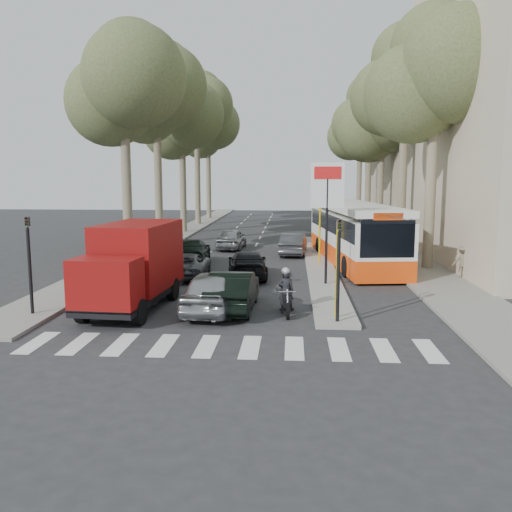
% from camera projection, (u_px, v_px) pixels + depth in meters
% --- Properties ---
extents(ground, '(120.00, 120.00, 0.00)m').
position_uv_depth(ground, '(245.00, 313.00, 19.98)').
color(ground, '#28282B').
rests_on(ground, ground).
extents(sidewalk_right, '(3.20, 70.00, 0.12)m').
position_uv_depth(sidewalk_right, '(377.00, 237.00, 44.08)').
color(sidewalk_right, gray).
rests_on(sidewalk_right, ground).
extents(median_left, '(2.40, 64.00, 0.12)m').
position_uv_depth(median_left, '(183.00, 232.00, 48.13)').
color(median_left, gray).
rests_on(median_left, ground).
extents(traffic_island, '(1.50, 26.00, 0.16)m').
position_uv_depth(traffic_island, '(319.00, 264.00, 30.61)').
color(traffic_island, gray).
rests_on(traffic_island, ground).
extents(building_far, '(11.00, 20.00, 16.00)m').
position_uv_depth(building_far, '(438.00, 144.00, 51.34)').
color(building_far, '#B7A88E').
rests_on(building_far, ground).
extents(billboard, '(1.50, 12.10, 5.60)m').
position_uv_depth(billboard, '(327.00, 205.00, 24.15)').
color(billboard, yellow).
rests_on(billboard, ground).
extents(traffic_light_island, '(0.16, 0.41, 3.60)m').
position_uv_depth(traffic_light_island, '(339.00, 253.00, 17.92)').
color(traffic_light_island, black).
rests_on(traffic_light_island, ground).
extents(traffic_light_left, '(0.16, 0.41, 3.60)m').
position_uv_depth(traffic_light_left, '(29.00, 248.00, 19.13)').
color(traffic_light_left, black).
rests_on(traffic_light_left, ground).
extents(tree_l_a, '(7.40, 7.20, 14.10)m').
position_uv_depth(tree_l_a, '(126.00, 81.00, 30.93)').
color(tree_l_a, '#6B604C').
rests_on(tree_l_a, ground).
extents(tree_l_b, '(7.40, 7.20, 14.88)m').
position_uv_depth(tree_l_b, '(158.00, 90.00, 38.73)').
color(tree_l_b, '#6B604C').
rests_on(tree_l_b, ground).
extents(tree_l_c, '(7.40, 7.20, 13.71)m').
position_uv_depth(tree_l_c, '(183.00, 117.00, 46.76)').
color(tree_l_c, '#6B604C').
rests_on(tree_l_c, ground).
extents(tree_l_d, '(7.40, 7.20, 15.66)m').
position_uv_depth(tree_l_d, '(198.00, 108.00, 54.41)').
color(tree_l_d, '#6B604C').
rests_on(tree_l_d, ground).
extents(tree_l_e, '(7.40, 7.20, 14.49)m').
position_uv_depth(tree_l_e, '(209.00, 126.00, 62.47)').
color(tree_l_e, '#6B604C').
rests_on(tree_l_e, ground).
extents(tree_r_a, '(7.40, 7.20, 14.10)m').
position_uv_depth(tree_r_a, '(438.00, 70.00, 27.83)').
color(tree_r_a, '#6B604C').
rests_on(tree_r_a, ground).
extents(tree_r_b, '(7.40, 7.20, 15.27)m').
position_uv_depth(tree_r_b, '(408.00, 77.00, 35.57)').
color(tree_r_b, '#6B604C').
rests_on(tree_r_b, ground).
extents(tree_r_c, '(7.40, 7.20, 13.32)m').
position_uv_depth(tree_r_c, '(384.00, 117.00, 43.73)').
color(tree_r_c, '#6B604C').
rests_on(tree_r_c, ground).
extents(tree_r_d, '(7.40, 7.20, 14.88)m').
position_uv_depth(tree_r_d, '(371.00, 111.00, 51.42)').
color(tree_r_d, '#6B604C').
rests_on(tree_r_d, ground).
extents(tree_r_e, '(7.40, 7.20, 14.10)m').
position_uv_depth(tree_r_e, '(362.00, 126.00, 59.41)').
color(tree_r_e, '#6B604C').
rests_on(tree_r_e, ground).
extents(silver_hatchback, '(2.21, 4.77, 1.58)m').
position_uv_depth(silver_hatchback, '(215.00, 291.00, 20.10)').
color(silver_hatchback, '#AAAEB2').
rests_on(silver_hatchback, ground).
extents(dark_hatchback, '(1.70, 4.57, 1.49)m').
position_uv_depth(dark_hatchback, '(233.00, 291.00, 20.33)').
color(dark_hatchback, black).
rests_on(dark_hatchback, ground).
extents(queue_car_a, '(2.35, 4.54, 1.22)m').
position_uv_depth(queue_car_a, '(188.00, 265.00, 26.88)').
color(queue_car_a, '#4D5054').
rests_on(queue_car_a, ground).
extents(queue_car_b, '(2.37, 4.79, 1.34)m').
position_uv_depth(queue_car_b, '(247.00, 264.00, 26.82)').
color(queue_car_b, black).
rests_on(queue_car_b, ground).
extents(queue_car_c, '(1.93, 4.32, 1.44)m').
position_uv_depth(queue_car_c, '(231.00, 239.00, 37.28)').
color(queue_car_c, gray).
rests_on(queue_car_c, ground).
extents(queue_car_d, '(1.83, 4.30, 1.38)m').
position_uv_depth(queue_car_d, '(293.00, 244.00, 34.56)').
color(queue_car_d, '#484A4F').
rests_on(queue_car_d, ground).
extents(queue_car_e, '(2.67, 5.38, 1.50)m').
position_uv_depth(queue_car_e, '(191.00, 252.00, 30.58)').
color(queue_car_e, black).
rests_on(queue_car_e, ground).
extents(red_truck, '(2.74, 6.20, 3.22)m').
position_uv_depth(red_truck, '(133.00, 264.00, 20.43)').
color(red_truck, black).
rests_on(red_truck, ground).
extents(city_bus, '(4.40, 13.42, 3.47)m').
position_uv_depth(city_bus, '(354.00, 232.00, 31.04)').
color(city_bus, '#F9480D').
rests_on(city_bus, ground).
extents(motorcycle, '(0.77, 2.03, 1.73)m').
position_uv_depth(motorcycle, '(285.00, 292.00, 19.90)').
color(motorcycle, black).
rests_on(motorcycle, ground).
extents(pedestrian_near, '(1.05, 1.01, 1.67)m').
position_uv_depth(pedestrian_near, '(401.00, 257.00, 27.31)').
color(pedestrian_near, '#3C324B').
rests_on(pedestrian_near, sidewalk_right).
extents(pedestrian_far, '(1.04, 0.52, 1.57)m').
position_uv_depth(pedestrian_far, '(463.00, 261.00, 26.27)').
color(pedestrian_far, '#6D6451').
rests_on(pedestrian_far, sidewalk_right).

